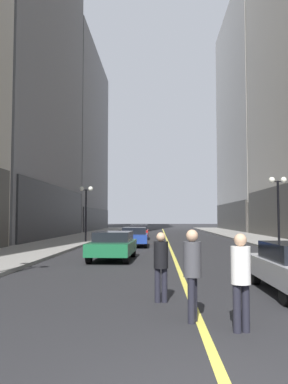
% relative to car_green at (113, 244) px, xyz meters
% --- Properties ---
extents(ground_plane, '(200.00, 200.00, 0.00)m').
position_rel_car_green_xyz_m(ground_plane, '(2.91, 20.06, -0.72)').
color(ground_plane, '#262628').
extents(sidewalk_left, '(4.50, 78.00, 0.15)m').
position_rel_car_green_xyz_m(sidewalk_left, '(-5.34, 20.06, -0.65)').
color(sidewalk_left, gray).
rests_on(sidewalk_left, ground).
extents(sidewalk_right, '(4.50, 78.00, 0.15)m').
position_rel_car_green_xyz_m(sidewalk_right, '(11.16, 20.06, -0.65)').
color(sidewalk_right, gray).
rests_on(sidewalk_right, ground).
extents(lane_centre_stripe, '(0.16, 70.00, 0.01)m').
position_rel_car_green_xyz_m(lane_centre_stripe, '(2.91, 20.06, -0.72)').
color(lane_centre_stripe, '#E5D64C').
rests_on(lane_centre_stripe, ground).
extents(building_left_far, '(11.28, 26.00, 28.71)m').
position_rel_car_green_xyz_m(building_left_far, '(-13.13, 45.06, 13.57)').
color(building_left_far, gray).
rests_on(building_left_far, ground).
extents(building_right_far, '(15.31, 26.00, 36.09)m').
position_rel_car_green_xyz_m(building_right_far, '(20.96, 45.06, 17.27)').
color(building_right_far, '#A8A399').
rests_on(building_right_far, ground).
extents(car_green, '(1.99, 4.62, 1.32)m').
position_rel_car_green_xyz_m(car_green, '(0.00, 0.00, 0.00)').
color(car_green, '#196038').
rests_on(car_green, ground).
extents(car_blue, '(1.87, 4.52, 1.32)m').
position_rel_car_green_xyz_m(car_blue, '(0.48, 8.98, -0.00)').
color(car_blue, navy).
rests_on(car_blue, ground).
extents(car_red, '(1.83, 4.56, 1.32)m').
position_rel_car_green_xyz_m(car_red, '(0.29, 18.76, -0.00)').
color(car_red, '#B21919').
rests_on(car_red, ground).
extents(pedestrian_with_orange_bag, '(0.44, 0.44, 1.74)m').
position_rel_car_green_xyz_m(pedestrian_with_orange_bag, '(2.77, -11.26, 0.30)').
color(pedestrian_with_orange_bag, black).
rests_on(pedestrian_with_orange_bag, ground).
extents(pedestrian_in_black_coat, '(0.36, 0.36, 1.62)m').
position_rel_car_green_xyz_m(pedestrian_in_black_coat, '(2.19, -9.49, 0.22)').
color(pedestrian_in_black_coat, black).
rests_on(pedestrian_in_black_coat, ground).
extents(pedestrian_in_white_shirt, '(0.41, 0.41, 1.69)m').
position_rel_car_green_xyz_m(pedestrian_in_white_shirt, '(3.55, -11.91, 0.26)').
color(pedestrian_in_white_shirt, black).
rests_on(pedestrian_in_white_shirt, ground).
extents(street_lamp_left_far, '(1.06, 0.36, 4.43)m').
position_rel_car_green_xyz_m(street_lamp_left_far, '(-3.49, 12.12, 2.54)').
color(street_lamp_left_far, black).
rests_on(street_lamp_left_far, ground).
extents(street_lamp_right_mid, '(1.06, 0.36, 4.43)m').
position_rel_car_green_xyz_m(street_lamp_right_mid, '(9.31, 5.32, 2.54)').
color(street_lamp_right_mid, black).
rests_on(street_lamp_right_mid, ground).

